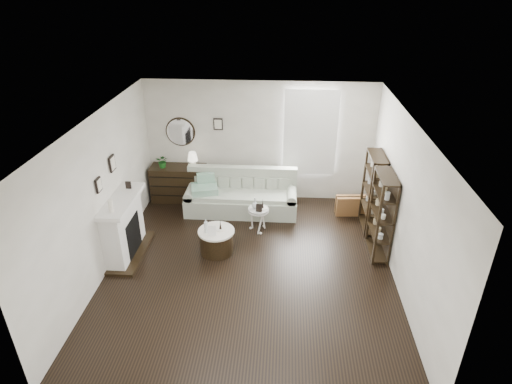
# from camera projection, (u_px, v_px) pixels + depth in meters

# --- Properties ---
(room) EXTENTS (5.50, 5.50, 5.50)m
(room) POSITION_uv_depth(u_px,v_px,m) (293.00, 133.00, 9.23)
(room) COLOR black
(room) RESTS_ON ground
(fireplace) EXTENTS (0.50, 1.40, 1.84)m
(fireplace) POSITION_uv_depth(u_px,v_px,m) (124.00, 229.00, 7.77)
(fireplace) COLOR white
(fireplace) RESTS_ON ground
(shelf_unit_far) EXTENTS (0.30, 0.80, 1.60)m
(shelf_unit_far) POSITION_uv_depth(u_px,v_px,m) (373.00, 192.00, 8.48)
(shelf_unit_far) COLOR black
(shelf_unit_far) RESTS_ON ground
(shelf_unit_near) EXTENTS (0.30, 0.80, 1.60)m
(shelf_unit_near) POSITION_uv_depth(u_px,v_px,m) (381.00, 215.00, 7.68)
(shelf_unit_near) COLOR black
(shelf_unit_near) RESTS_ON ground
(sofa) EXTENTS (2.39, 0.83, 0.93)m
(sofa) POSITION_uv_depth(u_px,v_px,m) (241.00, 197.00, 9.33)
(sofa) COLOR #A4AC99
(sofa) RESTS_ON ground
(quilt) EXTENTS (0.64, 0.57, 0.14)m
(quilt) POSITION_uv_depth(u_px,v_px,m) (204.00, 189.00, 9.16)
(quilt) COLOR #28956F
(quilt) RESTS_ON sofa
(suitcase) EXTENTS (0.66, 0.26, 0.43)m
(suitcase) POSITION_uv_depth(u_px,v_px,m) (351.00, 205.00, 9.21)
(suitcase) COLOR brown
(suitcase) RESTS_ON ground
(dresser) EXTENTS (1.23, 0.53, 0.82)m
(dresser) POSITION_uv_depth(u_px,v_px,m) (179.00, 183.00, 9.73)
(dresser) COLOR black
(dresser) RESTS_ON ground
(table_lamp) EXTENTS (0.29, 0.29, 0.36)m
(table_lamp) POSITION_uv_depth(u_px,v_px,m) (193.00, 160.00, 9.43)
(table_lamp) COLOR #F2E8CC
(table_lamp) RESTS_ON dresser
(potted_plant) EXTENTS (0.27, 0.24, 0.30)m
(potted_plant) POSITION_uv_depth(u_px,v_px,m) (163.00, 161.00, 9.44)
(potted_plant) COLOR #175219
(potted_plant) RESTS_ON dresser
(drum_table) EXTENTS (0.67, 0.67, 0.47)m
(drum_table) POSITION_uv_depth(u_px,v_px,m) (217.00, 241.00, 7.96)
(drum_table) COLOR black
(drum_table) RESTS_ON ground
(pedestal_table) EXTENTS (0.42, 0.42, 0.51)m
(pedestal_table) POSITION_uv_depth(u_px,v_px,m) (258.00, 211.00, 8.51)
(pedestal_table) COLOR silver
(pedestal_table) RESTS_ON ground
(eiffel_drum) EXTENTS (0.12, 0.12, 0.17)m
(eiffel_drum) POSITION_uv_depth(u_px,v_px,m) (220.00, 225.00, 7.85)
(eiffel_drum) COLOR black
(eiffel_drum) RESTS_ON drum_table
(bottle_drum) EXTENTS (0.06, 0.06, 0.27)m
(bottle_drum) POSITION_uv_depth(u_px,v_px,m) (206.00, 226.00, 7.73)
(bottle_drum) COLOR silver
(bottle_drum) RESTS_ON drum_table
(card_frame_drum) EXTENTS (0.16, 0.09, 0.20)m
(card_frame_drum) POSITION_uv_depth(u_px,v_px,m) (212.00, 231.00, 7.66)
(card_frame_drum) COLOR white
(card_frame_drum) RESTS_ON drum_table
(eiffel_ped) EXTENTS (0.13, 0.13, 0.17)m
(eiffel_ped) POSITION_uv_depth(u_px,v_px,m) (263.00, 204.00, 8.47)
(eiffel_ped) COLOR black
(eiffel_ped) RESTS_ON pedestal_table
(flask_ped) EXTENTS (0.13, 0.13, 0.24)m
(flask_ped) POSITION_uv_depth(u_px,v_px,m) (255.00, 203.00, 8.46)
(flask_ped) COLOR silver
(flask_ped) RESTS_ON pedestal_table
(card_frame_ped) EXTENTS (0.13, 0.06, 0.16)m
(card_frame_ped) POSITION_uv_depth(u_px,v_px,m) (259.00, 208.00, 8.36)
(card_frame_ped) COLOR black
(card_frame_ped) RESTS_ON pedestal_table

